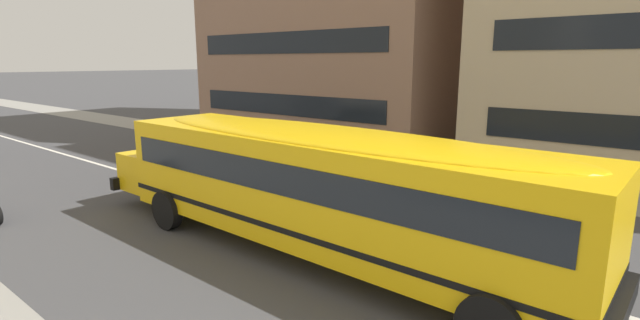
{
  "coord_description": "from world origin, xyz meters",
  "views": [
    {
      "loc": [
        8.0,
        -8.75,
        4.19
      ],
      "look_at": [
        1.31,
        -0.65,
        1.96
      ],
      "focal_mm": 26.27,
      "sensor_mm": 36.0,
      "label": 1
    }
  ],
  "objects": [
    {
      "name": "ground_plane",
      "position": [
        0.0,
        0.0,
        0.0
      ],
      "size": [
        400.0,
        400.0,
        0.0
      ],
      "primitive_type": "plane",
      "color": "#424244"
    },
    {
      "name": "parked_car_teal_under_tree",
      "position": [
        -7.12,
        4.84,
        0.84
      ],
      "size": [
        3.92,
        1.92,
        1.64
      ],
      "rotation": [
        0.0,
        0.0,
        0.01
      ],
      "color": "#195B66",
      "rests_on": "ground_plane"
    },
    {
      "name": "sidewalk_far",
      "position": [
        0.0,
        7.75,
        0.01
      ],
      "size": [
        120.0,
        3.0,
        0.01
      ],
      "primitive_type": "cube",
      "color": "gray",
      "rests_on": "ground_plane"
    },
    {
      "name": "school_bus",
      "position": [
        1.68,
        -1.29,
        1.69
      ],
      "size": [
        12.71,
        3.07,
        2.84
      ],
      "rotation": [
        0.0,
        0.0,
        3.13
      ],
      "color": "yellow",
      "rests_on": "ground_plane"
    },
    {
      "name": "lane_centreline",
      "position": [
        0.0,
        0.0,
        0.0
      ],
      "size": [
        110.0,
        0.16,
        0.01
      ],
      "primitive_type": "cube",
      "color": "silver",
      "rests_on": "ground_plane"
    }
  ]
}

